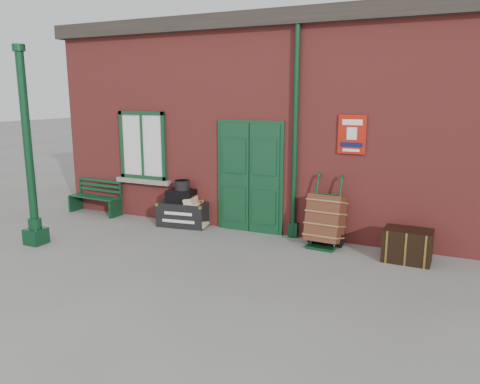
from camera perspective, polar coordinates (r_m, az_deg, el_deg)
The scene contains 11 objects.
ground at distance 8.28m, azimuth -1.03°, elevation -7.63°, with size 80.00×80.00×0.00m, color gray.
station_building at distance 11.07m, azimuth 6.94°, elevation 8.64°, with size 10.30×4.30×4.36m.
canopy_column at distance 9.35m, azimuth -24.23°, elevation 2.46°, with size 0.34×0.34×3.61m.
bench at distance 11.52m, azimuth -17.08°, elevation -0.46°, with size 1.35×0.49×0.82m.
houdini_trunk at distance 10.07m, azimuth -6.88°, elevation -2.65°, with size 1.04×0.57×0.52m, color black.
strongbox at distance 10.00m, azimuth -7.18°, elevation -0.46°, with size 0.57×0.41×0.26m, color black.
hatbox at distance 9.94m, azimuth -7.07°, elevation 0.83°, with size 0.31×0.31×0.21m, color black.
suitcase_back at distance 9.94m, azimuth -5.81°, elevation -2.42°, with size 0.18×0.45×0.63m, color tan.
suitcase_front at distance 9.86m, azimuth -4.90°, elevation -2.78°, with size 0.16×0.40×0.54m, color tan.
porter_trolley at distance 8.74m, azimuth 10.36°, elevation -3.35°, with size 0.67×0.71×1.29m.
dark_trunk at distance 8.36m, azimuth 19.74°, elevation -6.15°, with size 0.77×0.50×0.56m, color black.
Camera 1 is at (3.42, -7.02, 2.75)m, focal length 35.00 mm.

